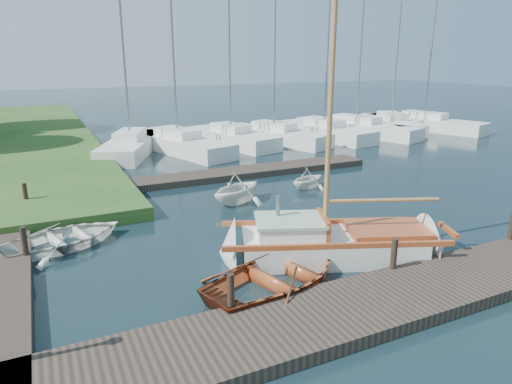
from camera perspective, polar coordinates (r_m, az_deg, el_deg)
name	(u,v)px	position (r m, az deg, el deg)	size (l,w,h in m)	color
ground	(256,226)	(15.54, 0.00, -4.25)	(160.00, 160.00, 0.00)	black
near_dock	(371,304)	(10.89, 14.19, -13.47)	(18.00, 2.20, 0.30)	#2B231C
far_dock	(235,173)	(21.95, -2.64, 2.34)	(14.00, 1.60, 0.30)	#2B231C
pontoon	(284,134)	(33.78, 3.57, 7.31)	(30.00, 1.60, 0.30)	#2B231C
mooring_post_1	(231,291)	(9.97, -3.18, -12.28)	(0.16, 0.16, 0.80)	black
mooring_post_2	(394,254)	(12.22, 16.86, -7.39)	(0.16, 0.16, 0.80)	black
mooring_post_3	(512,226)	(15.48, 29.35, -3.78)	(0.16, 0.16, 0.80)	black
mooring_post_4	(24,241)	(13.97, -26.98, -5.49)	(0.16, 0.16, 0.80)	black
mooring_post_5	(25,194)	(18.74, -26.88, -0.19)	(0.16, 0.16, 0.80)	black
sailboat	(337,246)	(13.29, 10.05, -6.62)	(7.37, 4.48, 9.83)	white
dinghy	(280,272)	(11.42, 2.99, -9.90)	(2.93, 4.11, 0.85)	maroon
tender_a	(64,235)	(14.95, -22.86, -4.97)	(2.51, 3.51, 0.73)	white
tender_b	(238,185)	(17.86, -2.31, 0.83)	(2.25, 2.61, 1.38)	white
tender_d	(308,176)	(20.05, 6.56, 1.96)	(1.68, 1.95, 1.03)	white
marina_boat_0	(131,144)	(28.08, -15.39, 5.78)	(5.19, 7.98, 11.84)	white
marina_boat_1	(178,142)	(28.23, -9.77, 6.14)	(4.72, 9.24, 10.23)	white
marina_boat_2	(231,137)	(29.83, -3.18, 6.92)	(4.09, 7.85, 10.77)	white
marina_boat_3	(274,134)	(30.70, 2.24, 7.24)	(5.24, 8.37, 12.97)	white
marina_boat_4	(324,130)	(32.79, 8.53, 7.63)	(3.49, 8.42, 11.00)	white
marina_boat_5	(356,127)	(34.98, 12.40, 7.97)	(5.17, 9.98, 11.94)	white
marina_boat_6	(391,123)	(37.63, 16.56, 8.23)	(4.77, 8.36, 9.46)	white
marina_boat_7	(424,122)	(38.92, 20.25, 8.16)	(4.92, 9.62, 10.81)	white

